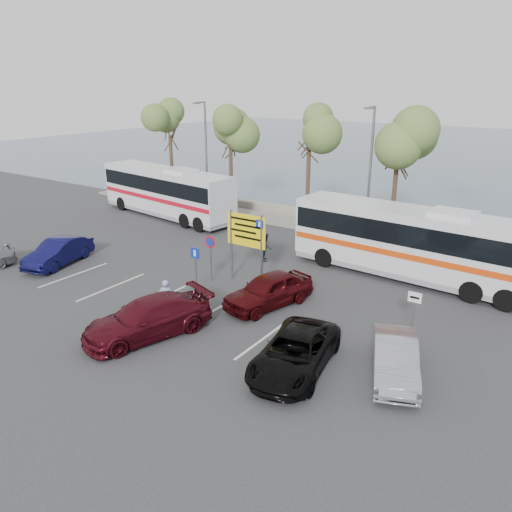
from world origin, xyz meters
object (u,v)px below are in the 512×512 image
Objects in this scene: car_maroon at (148,318)px; street_lamp_right at (370,166)px; coach_bus_left at (167,194)px; car_blue at (59,252)px; suv_black at (295,352)px; pedestrian_far at (266,247)px; street_lamp_left at (205,151)px; car_red at (269,290)px; car_silver_b at (395,358)px; coach_bus_right at (411,245)px; direction_sign at (246,236)px; pedestrian_near at (166,298)px.

street_lamp_right is at bearing 102.04° from car_maroon.
car_blue is at bearing -78.10° from coach_bus_left.
suv_black is (4.00, -15.92, -3.94)m from street_lamp_right.
pedestrian_far is at bearing -19.49° from coach_bus_left.
street_lamp_left and street_lamp_right have the same top height.
suv_black is at bearing -31.82° from car_red.
street_lamp_right is at bearing 94.03° from car_silver_b.
suv_black is (-0.50, -10.72, -1.10)m from coach_bus_right.
car_red is at bearing -35.31° from direction_sign.
car_silver_b is (6.60, -2.36, -0.08)m from car_red.
street_lamp_left reaches higher than coach_bus_left.
suv_black is at bearing -174.63° from car_silver_b.
car_maroon is at bearing -31.61° from car_blue.
coach_bus_left is 7.40× the size of pedestrian_near.
pedestrian_near is at bearing -22.95° from car_blue.
pedestrian_far reaches higher than car_blue.
car_red is at bearing -176.79° from pedestrian_far.
suv_black is (18.30, -12.90, -1.07)m from coach_bus_left.
car_silver_b is at bearing -15.83° from car_blue.
car_maroon is 10.05m from pedestrian_far.
suv_black is at bearing 137.14° from pedestrian_near.
car_red is at bearing -31.47° from coach_bus_left.
street_lamp_right reaches higher than car_maroon.
street_lamp_right reaches higher than car_blue.
street_lamp_left is 1.97× the size of car_silver_b.
car_blue is 19.00m from car_silver_b.
car_red is 2.65× the size of pedestrian_near.
direction_sign is 0.89× the size of car_silver_b.
pedestrian_far reaches higher than suv_black.
car_blue is at bearing -155.66° from car_red.
suv_black is 3.38m from car_silver_b.
car_red is at bearing -170.23° from pedestrian_near.
pedestrian_near is at bearing -116.96° from car_red.
pedestrian_far is at bearing 139.71° from car_red.
direction_sign is at bearing 133.82° from car_silver_b.
coach_bus_right is (18.80, -2.18, 0.02)m from coach_bus_left.
car_maroon is 1.09× the size of suv_black.
car_maroon is at bearing -90.04° from direction_sign.
car_silver_b is at bearing -24.25° from direction_sign.
coach_bus_left is at bearing 149.32° from direction_sign.
pedestrian_far is (-10.00, 7.36, 0.12)m from car_silver_b.
pedestrian_far is (-3.00, -7.02, -3.81)m from street_lamp_right.
car_maroon is 3.13× the size of pedestrian_near.
street_lamp_left is 12.80m from pedestrian_far.
street_lamp_left reaches higher than pedestrian_far.
car_silver_b is (21.30, -11.36, -1.06)m from coach_bus_left.
pedestrian_far is (-1.00, 3.30, -1.64)m from direction_sign.
street_lamp_right is 12.63m from car_red.
direction_sign is 8.30m from coach_bus_right.
direction_sign reaches higher than pedestrian_near.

